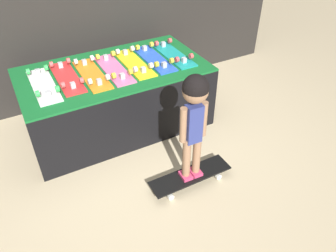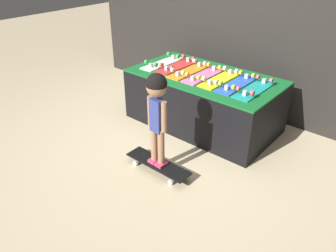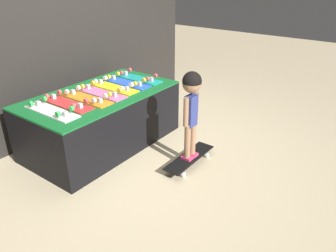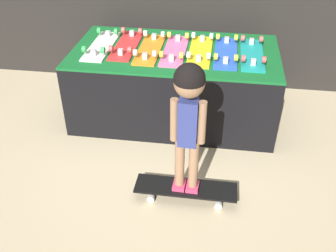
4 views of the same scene
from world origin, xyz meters
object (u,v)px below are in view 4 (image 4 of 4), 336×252
Objects in this scene: skateboard_white_on_rack at (101,45)px; skateboard_yellow_on_rack at (200,50)px; skateboard_on_floor at (186,189)px; child at (189,107)px; skateboard_orange_on_rack at (150,48)px; skateboard_teal_on_rack at (252,54)px; skateboard_red_on_rack at (127,44)px; skateboard_blue_on_rack at (226,52)px; skateboard_pink_on_rack at (175,50)px.

skateboard_white_on_rack is 1.00× the size of skateboard_yellow_on_rack.
skateboard_on_floor is at bearing -89.70° from skateboard_yellow_on_rack.
skateboard_on_floor is at bearing -177.79° from child.
skateboard_teal_on_rack is (0.87, 0.01, 0.00)m from skateboard_orange_on_rack.
skateboard_red_on_rack is at bearing 11.24° from skateboard_white_on_rack.
skateboard_orange_on_rack and skateboard_yellow_on_rack have the same top height.
skateboard_yellow_on_rack is 1.24m from skateboard_on_floor.
skateboard_white_on_rack is at bearing -179.93° from skateboard_teal_on_rack.
skateboard_red_on_rack is 1.43m from skateboard_on_floor.
skateboard_blue_on_rack is at bearing 78.94° from skateboard_on_floor.
skateboard_pink_on_rack is 0.22m from skateboard_yellow_on_rack.
skateboard_orange_on_rack is 0.65m from skateboard_blue_on_rack.
child is (0.44, -1.07, 0.09)m from skateboard_orange_on_rack.
skateboard_yellow_on_rack is 0.22m from skateboard_blue_on_rack.
child is (0.01, -1.09, 0.09)m from skateboard_yellow_on_rack.
skateboard_orange_on_rack is 1.00× the size of skateboard_pink_on_rack.
skateboard_orange_on_rack is 1.00× the size of skateboard_teal_on_rack.
skateboard_white_on_rack reaches higher than skateboard_on_floor.
skateboard_red_on_rack and skateboard_pink_on_rack have the same top height.
skateboard_blue_on_rack is (1.09, 0.01, 0.00)m from skateboard_white_on_rack.
skateboard_yellow_on_rack is at bearing 0.62° from skateboard_white_on_rack.
skateboard_red_on_rack is at bearing 177.81° from skateboard_teal_on_rack.
skateboard_yellow_on_rack is 0.91× the size of skateboard_on_floor.
skateboard_blue_on_rack is 0.91× the size of skateboard_on_floor.
skateboard_on_floor is at bearing -101.06° from skateboard_blue_on_rack.
skateboard_orange_on_rack is 0.22m from skateboard_pink_on_rack.
skateboard_blue_on_rack is at bearing 81.15° from child.
skateboard_white_on_rack and skateboard_yellow_on_rack have the same top height.
child is at bearing -50.91° from skateboard_white_on_rack.
skateboard_red_on_rack is at bearing 173.07° from skateboard_pink_on_rack.
skateboard_yellow_on_rack is 0.44m from skateboard_teal_on_rack.
skateboard_on_floor is at bearing -67.59° from skateboard_orange_on_rack.
skateboard_teal_on_rack is 0.91× the size of skateboard_on_floor.
skateboard_white_on_rack is 1.00× the size of skateboard_red_on_rack.
skateboard_pink_on_rack reaches higher than skateboard_on_floor.
skateboard_on_floor is (-0.43, -1.08, -0.60)m from skateboard_teal_on_rack.
skateboard_pink_on_rack is at bearing -0.84° from skateboard_white_on_rack.
skateboard_orange_on_rack is at bearing -177.53° from skateboard_yellow_on_rack.
skateboard_red_on_rack is 1.30m from child.
skateboard_teal_on_rack is (0.22, -0.00, 0.00)m from skateboard_blue_on_rack.
child is at bearing -111.69° from skateboard_teal_on_rack.
skateboard_orange_on_rack is 0.69× the size of child.
skateboard_white_on_rack is 0.69× the size of child.
skateboard_pink_on_rack is 0.69× the size of child.
skateboard_pink_on_rack and skateboard_blue_on_rack have the same top height.
skateboard_red_on_rack is 0.69× the size of child.
skateboard_pink_on_rack is 1.10m from child.
skateboard_red_on_rack is at bearing 120.42° from skateboard_on_floor.
skateboard_red_on_rack is at bearing 177.04° from skateboard_yellow_on_rack.
child reaches higher than skateboard_white_on_rack.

